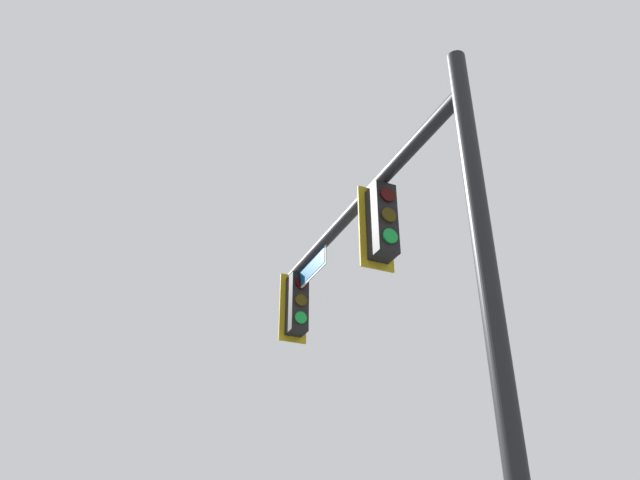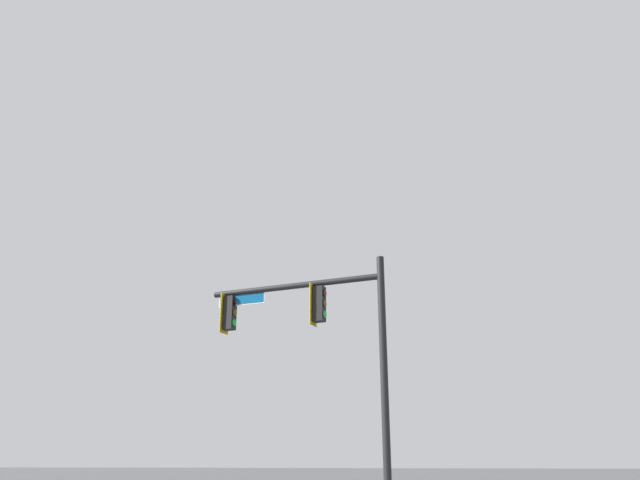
# 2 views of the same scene
# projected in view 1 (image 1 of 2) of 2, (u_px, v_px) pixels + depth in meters

# --- Properties ---
(signal_pole_near) EXTENTS (5.85, 0.92, 7.23)m
(signal_pole_near) POSITION_uv_depth(u_px,v_px,m) (383.00, 272.00, 8.34)
(signal_pole_near) COLOR black
(signal_pole_near) RESTS_ON ground_plane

